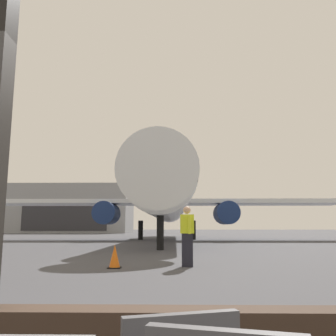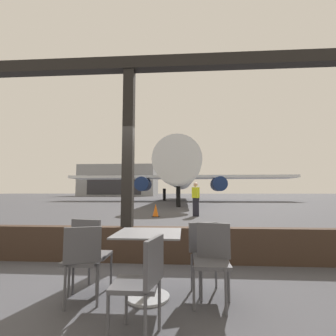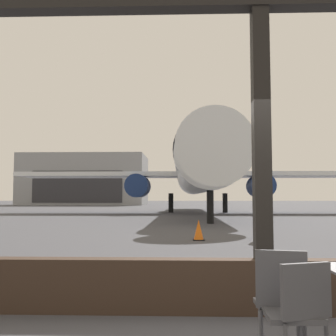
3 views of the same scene
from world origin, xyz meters
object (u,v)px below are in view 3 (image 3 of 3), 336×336
object	(u,v)px
traffic_cone	(199,230)
distant_hangar	(86,180)
cafe_chair_window_left	(298,308)
ground_crew_worker	(261,211)
cafe_chair_window_right	(281,297)
airplane	(199,170)

from	to	relation	value
traffic_cone	distant_hangar	world-z (taller)	distant_hangar
cafe_chair_window_left	distant_hangar	size ratio (longest dim) A/B	0.04
ground_crew_worker	distant_hangar	size ratio (longest dim) A/B	0.08
cafe_chair_window_right	ground_crew_worker	bearing A→B (deg)	79.64
airplane	cafe_chair_window_left	bearing A→B (deg)	-91.22
airplane	distant_hangar	distance (m)	44.20
ground_crew_worker	cafe_chair_window_left	bearing A→B (deg)	-99.80
cafe_chair_window_left	distant_hangar	distance (m)	72.58
airplane	distant_hangar	bearing A→B (deg)	115.38
ground_crew_worker	traffic_cone	distance (m)	2.17
cafe_chair_window_right	traffic_cone	size ratio (longest dim) A/B	1.42
cafe_chair_window_right	distant_hangar	xyz separation A→B (m)	(-18.25, 69.82, 3.94)
cafe_chair_window_left	cafe_chair_window_right	world-z (taller)	cafe_chair_window_right
cafe_chair_window_left	cafe_chair_window_right	distance (m)	0.31
cafe_chair_window_right	distant_hangar	world-z (taller)	distant_hangar
cafe_chair_window_left	ground_crew_worker	world-z (taller)	ground_crew_worker
traffic_cone	distant_hangar	bearing A→B (deg)	106.58
airplane	traffic_cone	size ratio (longest dim) A/B	49.63
airplane	ground_crew_worker	world-z (taller)	airplane
ground_crew_worker	distant_hangar	xyz separation A→B (m)	(-20.04, 60.03, 3.59)
cafe_chair_window_right	ground_crew_worker	xyz separation A→B (m)	(1.79, 9.79, 0.36)
cafe_chair_window_right	airplane	distance (m)	30.05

